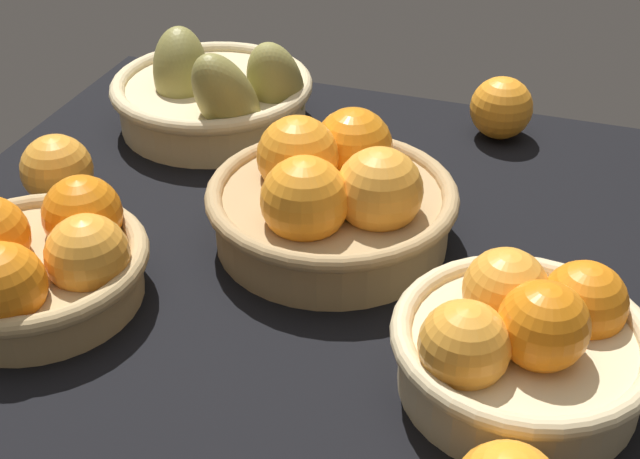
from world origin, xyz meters
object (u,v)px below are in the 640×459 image
loose_orange_front_gap (57,170)px  loose_orange_side_gap (501,108)px  basket_center (333,197)px  basket_near_left (37,262)px  basket_far_left_pears (217,95)px  basket_near_right (522,342)px

loose_orange_front_gap → loose_orange_side_gap: loose_orange_front_gap is taller
basket_center → basket_near_left: (-22.15, -18.09, -0.65)cm
basket_center → basket_near_left: basket_center is taller
basket_center → basket_far_left_pears: bearing=138.3°
basket_near_right → loose_orange_side_gap: 43.94cm
basket_center → loose_orange_side_gap: 30.35cm
basket_near_right → basket_far_left_pears: 54.04cm
basket_center → basket_near_right: basket_center is taller
basket_near_left → loose_orange_front_gap: 17.38cm
basket_far_left_pears → loose_orange_side_gap: basket_far_left_pears is taller
basket_near_right → basket_near_left: bearing=-176.6°
loose_orange_side_gap → basket_center: bearing=-114.4°
basket_center → loose_orange_front_gap: size_ratio=3.27×
loose_orange_front_gap → loose_orange_side_gap: size_ratio=1.02×
loose_orange_front_gap → basket_near_left: bearing=-62.7°
basket_center → basket_near_right: 25.98cm
loose_orange_front_gap → loose_orange_side_gap: (42.62, 30.26, -0.06)cm
basket_near_right → loose_orange_front_gap: basket_near_right is taller
basket_near_right → basket_far_left_pears: basket_far_left_pears is taller
basket_near_left → basket_center: bearing=39.2°
basket_near_right → loose_orange_side_gap: size_ratio=2.79×
loose_orange_front_gap → basket_center: bearing=5.0°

